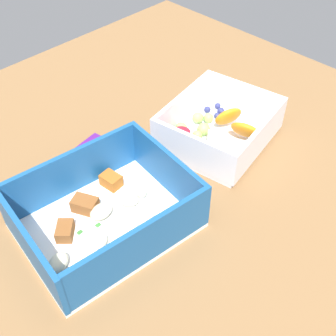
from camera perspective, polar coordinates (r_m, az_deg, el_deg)
The scene contains 5 objects.
table_surface at distance 58.94cm, azimuth 0.17°, elevation -1.29°, with size 80.00×80.00×2.00cm, color brown.
pasta_container at distance 50.97cm, azimuth -8.32°, elevation -6.06°, with size 20.86×17.27×6.81cm.
fruit_bowl at distance 62.25cm, azimuth 6.59°, elevation 4.99°, with size 17.25×15.63×5.75cm.
candy_bar at distance 61.49cm, azimuth -10.99°, elevation 2.10°, with size 7.00×2.40×1.20cm, color #51197A.
paper_cup_liner at distance 71.21cm, azimuth 10.63°, elevation 9.03°, with size 3.87×3.87×1.80cm, color white.
Camera 1 is at (-29.67, -28.95, 42.90)cm, focal length 45.98 mm.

